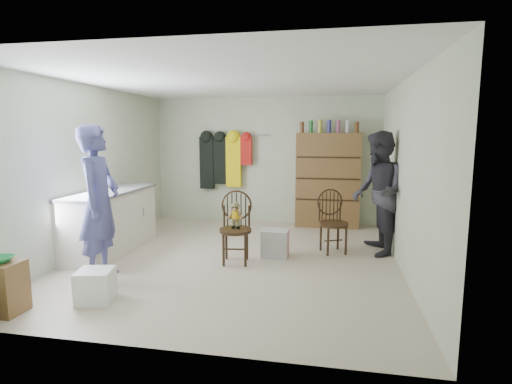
% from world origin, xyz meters
% --- Properties ---
extents(ground_plane, '(5.00, 5.00, 0.00)m').
position_xyz_m(ground_plane, '(0.00, 0.00, 0.00)').
color(ground_plane, beige).
rests_on(ground_plane, ground).
extents(room_walls, '(5.00, 5.00, 5.00)m').
position_xyz_m(room_walls, '(0.00, 0.53, 1.58)').
color(room_walls, beige).
rests_on(room_walls, ground).
extents(counter, '(0.64, 1.86, 0.94)m').
position_xyz_m(counter, '(-1.95, 0.00, 0.47)').
color(counter, silver).
rests_on(counter, ground).
extents(stool, '(0.37, 0.32, 0.53)m').
position_xyz_m(stool, '(-1.88, -2.14, 0.26)').
color(stool, brown).
rests_on(stool, ground).
extents(bowl, '(0.23, 0.23, 0.06)m').
position_xyz_m(bowl, '(-1.88, -2.14, 0.56)').
color(bowl, '#23984F').
rests_on(bowl, stool).
extents(plastic_tub, '(0.43, 0.42, 0.34)m').
position_xyz_m(plastic_tub, '(-1.14, -1.71, 0.17)').
color(plastic_tub, white).
rests_on(plastic_tub, ground).
extents(chair_front, '(0.50, 0.50, 1.00)m').
position_xyz_m(chair_front, '(0.03, -0.14, 0.56)').
color(chair_front, '#382313').
rests_on(chair_front, ground).
extents(chair_far, '(0.55, 0.55, 0.96)m').
position_xyz_m(chair_far, '(1.35, 0.61, 0.51)').
color(chair_far, '#382313').
rests_on(chair_far, ground).
extents(striped_bag, '(0.39, 0.30, 0.40)m').
position_xyz_m(striped_bag, '(0.54, 0.19, 0.20)').
color(striped_bag, '#E57C72').
rests_on(striped_bag, ground).
extents(person_left, '(0.56, 0.76, 1.90)m').
position_xyz_m(person_left, '(-1.47, -1.03, 0.95)').
color(person_left, '#4C4D8C').
rests_on(person_left, ground).
extents(person_right, '(0.78, 0.96, 1.83)m').
position_xyz_m(person_right, '(2.00, 0.65, 0.92)').
color(person_right, '#2D2B33').
rests_on(person_right, ground).
extents(dresser, '(1.20, 0.39, 2.05)m').
position_xyz_m(dresser, '(1.25, 2.30, 0.91)').
color(dresser, brown).
rests_on(dresser, ground).
extents(coat_rack, '(1.42, 0.12, 1.09)m').
position_xyz_m(coat_rack, '(-0.83, 2.38, 1.25)').
color(coat_rack, '#99999E').
rests_on(coat_rack, ground).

